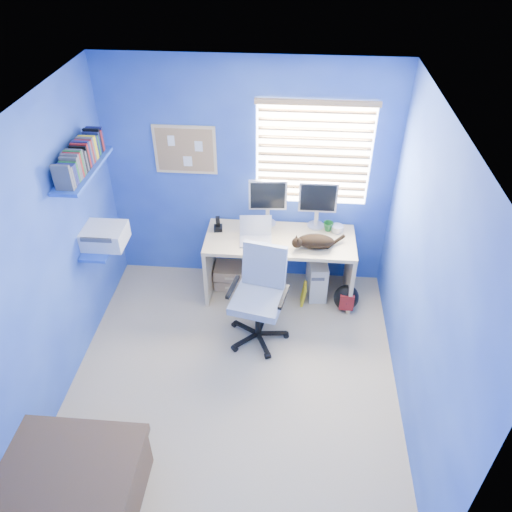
# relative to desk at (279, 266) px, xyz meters

# --- Properties ---
(floor) EXTENTS (3.00, 3.20, 0.00)m
(floor) POSITION_rel_desk_xyz_m (-0.35, -1.26, -0.37)
(floor) COLOR tan
(floor) RESTS_ON ground
(ceiling) EXTENTS (3.00, 3.20, 0.00)m
(ceiling) POSITION_rel_desk_xyz_m (-0.35, -1.26, 2.13)
(ceiling) COLOR white
(ceiling) RESTS_ON wall_back
(wall_back) EXTENTS (3.00, 0.01, 2.50)m
(wall_back) POSITION_rel_desk_xyz_m (-0.35, 0.34, 0.88)
(wall_back) COLOR #203CAD
(wall_back) RESTS_ON ground
(wall_front) EXTENTS (3.00, 0.01, 2.50)m
(wall_front) POSITION_rel_desk_xyz_m (-0.35, -2.86, 0.88)
(wall_front) COLOR #203CAD
(wall_front) RESTS_ON ground
(wall_left) EXTENTS (0.01, 3.20, 2.50)m
(wall_left) POSITION_rel_desk_xyz_m (-1.85, -1.26, 0.88)
(wall_left) COLOR #203CAD
(wall_left) RESTS_ON ground
(wall_right) EXTENTS (0.01, 3.20, 2.50)m
(wall_right) POSITION_rel_desk_xyz_m (1.15, -1.26, 0.88)
(wall_right) COLOR #203CAD
(wall_right) RESTS_ON ground
(desk) EXTENTS (1.57, 0.65, 0.74)m
(desk) POSITION_rel_desk_xyz_m (0.00, 0.00, 0.00)
(desk) COLOR beige
(desk) RESTS_ON floor
(laptop) EXTENTS (0.35, 0.29, 0.22)m
(laptop) POSITION_rel_desk_xyz_m (-0.25, -0.08, 0.48)
(laptop) COLOR silver
(laptop) RESTS_ON desk
(monitor_left) EXTENTS (0.41, 0.15, 0.54)m
(monitor_left) POSITION_rel_desk_xyz_m (-0.15, 0.26, 0.64)
(monitor_left) COLOR silver
(monitor_left) RESTS_ON desk
(monitor_right) EXTENTS (0.40, 0.12, 0.54)m
(monitor_right) POSITION_rel_desk_xyz_m (0.37, 0.26, 0.64)
(monitor_right) COLOR silver
(monitor_right) RESTS_ON desk
(phone) EXTENTS (0.11, 0.12, 0.17)m
(phone) POSITION_rel_desk_xyz_m (-0.67, 0.11, 0.45)
(phone) COLOR black
(phone) RESTS_ON desk
(mug) EXTENTS (0.10, 0.09, 0.10)m
(mug) POSITION_rel_desk_xyz_m (0.50, 0.19, 0.42)
(mug) COLOR #196525
(mug) RESTS_ON desk
(cd_spindle) EXTENTS (0.13, 0.13, 0.07)m
(cd_spindle) POSITION_rel_desk_xyz_m (0.60, 0.18, 0.41)
(cd_spindle) COLOR silver
(cd_spindle) RESTS_ON desk
(cat) EXTENTS (0.42, 0.29, 0.14)m
(cat) POSITION_rel_desk_xyz_m (0.37, -0.12, 0.44)
(cat) COLOR black
(cat) RESTS_ON desk
(tower_pc) EXTENTS (0.23, 0.46, 0.45)m
(tower_pc) POSITION_rel_desk_xyz_m (0.42, 0.05, -0.14)
(tower_pc) COLOR beige
(tower_pc) RESTS_ON floor
(drawer_boxes) EXTENTS (0.35, 0.28, 0.27)m
(drawer_boxes) POSITION_rel_desk_xyz_m (-0.55, 0.08, -0.23)
(drawer_boxes) COLOR tan
(drawer_boxes) RESTS_ON floor
(yellow_book) EXTENTS (0.03, 0.17, 0.24)m
(yellow_book) POSITION_rel_desk_xyz_m (0.28, -0.15, -0.25)
(yellow_book) COLOR yellow
(yellow_book) RESTS_ON floor
(backpack) EXTENTS (0.28, 0.22, 0.32)m
(backpack) POSITION_rel_desk_xyz_m (0.74, -0.22, -0.21)
(backpack) COLOR black
(backpack) RESTS_ON floor
(bed_corner) EXTENTS (0.97, 0.69, 0.47)m
(bed_corner) POSITION_rel_desk_xyz_m (-1.39, -2.49, -0.14)
(bed_corner) COLOR #473625
(bed_corner) RESTS_ON floor
(office_chair) EXTENTS (0.69, 0.69, 1.00)m
(office_chair) POSITION_rel_desk_xyz_m (-0.17, -0.67, 0.00)
(office_chair) COLOR black
(office_chair) RESTS_ON floor
(window_blinds) EXTENTS (1.15, 0.05, 1.10)m
(window_blinds) POSITION_rel_desk_xyz_m (0.30, 0.31, 1.18)
(window_blinds) COLOR white
(window_blinds) RESTS_ON ground
(corkboard) EXTENTS (0.64, 0.02, 0.52)m
(corkboard) POSITION_rel_desk_xyz_m (-1.00, 0.33, 1.18)
(corkboard) COLOR beige
(corkboard) RESTS_ON ground
(wall_shelves) EXTENTS (0.42, 0.90, 1.05)m
(wall_shelves) POSITION_rel_desk_xyz_m (-1.71, -0.51, 1.06)
(wall_shelves) COLOR blue
(wall_shelves) RESTS_ON ground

